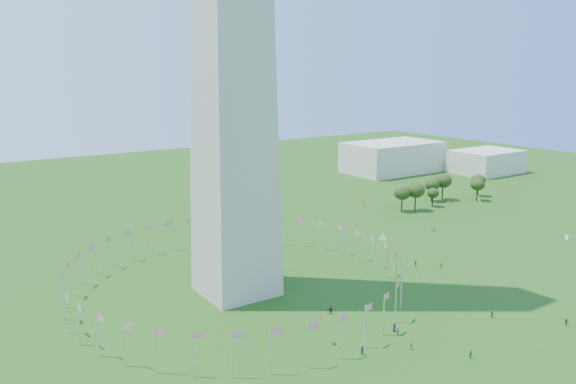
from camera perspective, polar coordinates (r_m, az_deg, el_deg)
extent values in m
plane|color=#194510|center=(105.21, 8.80, -18.60)|extent=(600.00, 600.00, 0.00)
cylinder|color=silver|center=(161.98, 7.30, -5.50)|extent=(0.24, 0.24, 9.00)
cylinder|color=silver|center=(166.62, 5.57, -4.94)|extent=(0.24, 0.24, 9.00)
cylinder|color=silver|center=(170.56, 3.66, -4.50)|extent=(0.24, 0.24, 9.00)
cylinder|color=silver|center=(173.73, 1.61, -4.16)|extent=(0.24, 0.24, 9.00)
cylinder|color=silver|center=(176.07, -0.53, -3.93)|extent=(0.24, 0.24, 9.00)
cylinder|color=silver|center=(177.55, -2.74, -3.81)|extent=(0.24, 0.24, 9.00)
cylinder|color=silver|center=(178.14, -4.99, -3.79)|extent=(0.24, 0.24, 9.00)
cylinder|color=silver|center=(177.83, -7.23, -3.87)|extent=(0.24, 0.24, 9.00)
cylinder|color=silver|center=(176.63, -9.45, -4.05)|extent=(0.24, 0.24, 9.00)
cylinder|color=silver|center=(174.56, -11.61, -4.34)|extent=(0.24, 0.24, 9.00)
cylinder|color=silver|center=(171.65, -13.68, -4.72)|extent=(0.24, 0.24, 9.00)
cylinder|color=silver|center=(167.95, -15.62, -5.21)|extent=(0.24, 0.24, 9.00)
cylinder|color=silver|center=(163.52, -17.39, -5.80)|extent=(0.24, 0.24, 9.00)
cylinder|color=silver|center=(158.43, -18.95, -6.50)|extent=(0.24, 0.24, 9.00)
cylinder|color=silver|center=(152.80, -20.25, -7.29)|extent=(0.24, 0.24, 9.00)
cylinder|color=silver|center=(146.73, -21.23, -8.18)|extent=(0.24, 0.24, 9.00)
cylinder|color=silver|center=(140.38, -21.82, -9.16)|extent=(0.24, 0.24, 9.00)
cylinder|color=silver|center=(133.89, -21.94, -10.22)|extent=(0.24, 0.24, 9.00)
cylinder|color=silver|center=(127.47, -21.53, -11.34)|extent=(0.24, 0.24, 9.00)
cylinder|color=silver|center=(121.33, -20.49, -12.48)|extent=(0.24, 0.24, 9.00)
cylinder|color=silver|center=(115.72, -18.78, -13.60)|extent=(0.24, 0.24, 9.00)
cylinder|color=silver|center=(110.91, -16.36, -14.61)|extent=(0.24, 0.24, 9.00)
cylinder|color=silver|center=(107.16, -13.28, -15.43)|extent=(0.24, 0.24, 9.00)
cylinder|color=silver|center=(104.70, -9.66, -15.96)|extent=(0.24, 0.24, 9.00)
cylinder|color=silver|center=(103.69, -5.71, -16.14)|extent=(0.24, 0.24, 9.00)
cylinder|color=silver|center=(104.22, -1.73, -15.92)|extent=(0.24, 0.24, 9.00)
cylinder|color=silver|center=(106.23, 2.00, -15.34)|extent=(0.24, 0.24, 9.00)
cylinder|color=silver|center=(109.60, 5.23, -14.47)|extent=(0.24, 0.24, 9.00)
cylinder|color=silver|center=(114.11, 7.81, -13.40)|extent=(0.24, 0.24, 9.00)
cylinder|color=silver|center=(119.49, 9.69, -12.23)|extent=(0.24, 0.24, 9.00)
cylinder|color=silver|center=(125.49, 10.89, -11.05)|extent=(0.24, 0.24, 9.00)
cylinder|color=silver|center=(131.84, 11.44, -9.89)|extent=(0.24, 0.24, 9.00)
cylinder|color=silver|center=(138.33, 11.43, -8.81)|extent=(0.24, 0.24, 9.00)
cylinder|color=silver|center=(144.75, 10.94, -7.82)|extent=(0.24, 0.24, 9.00)
cylinder|color=silver|center=(150.93, 10.05, -6.94)|extent=(0.24, 0.24, 9.00)
cylinder|color=silver|center=(156.71, 8.81, -6.16)|extent=(0.24, 0.24, 9.00)
cube|color=beige|center=(305.96, 10.54, 3.52)|extent=(50.00, 30.00, 16.00)
cube|color=beige|center=(316.82, 19.53, 2.95)|extent=(35.00, 25.00, 12.00)
imported|color=black|center=(137.44, 26.40, -11.73)|extent=(0.91, 0.95, 1.55)
imported|color=#20264C|center=(113.27, 7.53, -15.64)|extent=(1.03, 1.09, 1.78)
imported|color=#193F22|center=(135.13, 20.02, -11.59)|extent=(1.29, 1.41, 1.45)
imported|color=black|center=(129.17, 4.34, -11.88)|extent=(1.52, 1.84, 1.84)
imported|color=#252525|center=(116.78, 12.39, -15.05)|extent=(0.92, 0.90, 1.35)
imported|color=#282828|center=(123.05, 10.75, -13.35)|extent=(0.94, 0.64, 1.91)
imported|color=gray|center=(122.02, 11.08, -13.69)|extent=(1.51, 0.82, 1.54)
imported|color=#561513|center=(162.14, 15.29, -7.22)|extent=(0.58, 0.39, 1.55)
imported|color=#1A4226|center=(116.25, 18.05, -15.39)|extent=(0.73, 0.53, 1.85)
imported|color=#282828|center=(161.83, 12.85, -7.07)|extent=(1.08, 1.25, 1.81)
plane|color=white|center=(125.36, 9.60, -4.62)|extent=(1.62, 1.66, 2.29)
plane|color=yellow|center=(109.67, 18.88, -0.80)|extent=(1.67, 1.33, 1.95)
plane|color=green|center=(90.16, -10.91, -7.10)|extent=(0.89, 1.64, 1.74)
plane|color=orange|center=(133.90, -25.70, -1.78)|extent=(0.74, 1.81, 1.80)
plane|color=white|center=(131.98, -2.75, -1.52)|extent=(1.10, 0.80, 1.35)
plane|color=orange|center=(110.31, 7.78, -1.15)|extent=(1.86, 0.96, 1.61)
plane|color=yellow|center=(144.94, 7.45, 5.08)|extent=(0.21, 1.20, 1.22)
plane|color=white|center=(137.34, 26.45, -4.12)|extent=(0.21, 1.37, 1.36)
plane|color=green|center=(143.72, 14.59, -3.76)|extent=(0.79, 1.46, 1.65)
plane|color=red|center=(114.29, 3.43, -12.58)|extent=(1.46, 0.94, 1.73)
plane|color=red|center=(149.10, 16.19, -0.99)|extent=(1.10, 0.14, 1.10)
ellipsoid|color=#2F4617|center=(220.39, 11.51, -0.71)|extent=(6.39, 6.39, 9.99)
ellipsoid|color=#2F4617|center=(222.96, 12.83, -0.50)|extent=(7.01, 7.01, 10.96)
ellipsoid|color=#2F4617|center=(231.49, 14.48, -0.55)|extent=(4.81, 4.81, 7.51)
ellipsoid|color=#2F4617|center=(240.12, 14.40, 0.18)|extent=(6.20, 6.20, 9.68)
ellipsoid|color=#2F4617|center=(244.30, 15.45, 0.49)|extent=(7.08, 7.08, 11.07)
ellipsoid|color=#2F4617|center=(247.30, 18.67, 0.20)|extent=(5.90, 5.90, 9.22)
ellipsoid|color=#2F4617|center=(256.35, 18.75, 0.62)|extent=(5.99, 5.99, 9.36)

